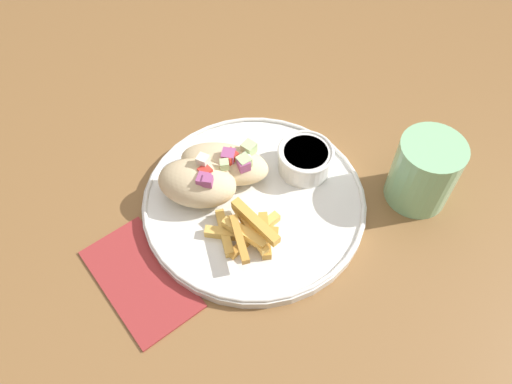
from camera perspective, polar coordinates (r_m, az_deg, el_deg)
ground_plane at (r=1.39m, az=1.43°, el=-17.34°), size 10.00×10.00×0.00m
table at (r=0.78m, az=2.46°, el=-1.38°), size 1.44×1.44×0.75m
napkin at (r=0.66m, az=-13.05°, el=-9.63°), size 0.18×0.12×0.00m
plate at (r=0.69m, az=0.00°, el=-1.18°), size 0.31×0.31×0.02m
pita_sandwich_near at (r=0.67m, az=-6.70°, el=1.05°), size 0.13×0.11×0.07m
pita_sandwich_far at (r=0.70m, az=-3.52°, el=3.29°), size 0.14×0.11×0.05m
fries_pile at (r=0.64m, az=-0.98°, el=-4.56°), size 0.10×0.09×0.04m
sauce_ramekin at (r=0.71m, az=5.64°, el=3.86°), size 0.08×0.08×0.04m
water_glass at (r=0.71m, az=18.55°, el=1.96°), size 0.09×0.09×0.10m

